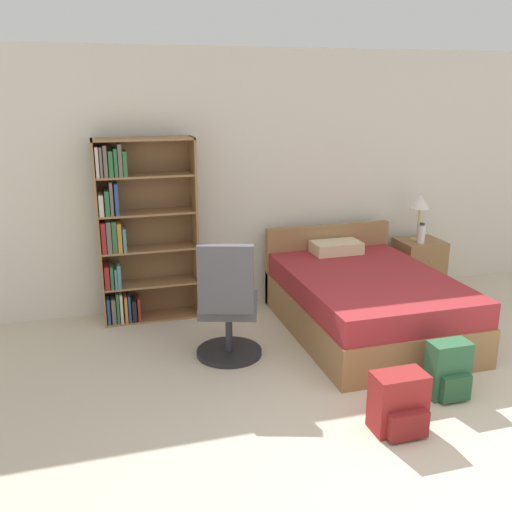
# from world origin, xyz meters

# --- Properties ---
(ground_plane) EXTENTS (14.00, 14.00, 0.00)m
(ground_plane) POSITION_xyz_m (0.00, 0.00, 0.00)
(ground_plane) COLOR beige
(wall_back) EXTENTS (9.00, 0.06, 2.60)m
(wall_back) POSITION_xyz_m (0.00, 3.23, 1.30)
(wall_back) COLOR silver
(wall_back) RESTS_ON ground_plane
(bookshelf) EXTENTS (0.94, 0.31, 1.78)m
(bookshelf) POSITION_xyz_m (-1.65, 2.98, 0.89)
(bookshelf) COLOR olive
(bookshelf) RESTS_ON ground_plane
(bed) EXTENTS (1.38, 1.96, 0.82)m
(bed) POSITION_xyz_m (0.37, 2.11, 0.30)
(bed) COLOR olive
(bed) RESTS_ON ground_plane
(office_chair) EXTENTS (0.61, 0.67, 1.06)m
(office_chair) POSITION_xyz_m (-1.00, 1.86, 0.46)
(office_chair) COLOR #232326
(office_chair) RESTS_ON ground_plane
(nightstand) EXTENTS (0.47, 0.45, 0.60)m
(nightstand) POSITION_xyz_m (1.44, 2.90, 0.30)
(nightstand) COLOR olive
(nightstand) RESTS_ON ground_plane
(table_lamp) EXTENTS (0.20, 0.20, 0.51)m
(table_lamp) POSITION_xyz_m (1.41, 2.92, 1.00)
(table_lamp) COLOR tan
(table_lamp) RESTS_ON nightstand
(water_bottle) EXTENTS (0.08, 0.08, 0.22)m
(water_bottle) POSITION_xyz_m (1.37, 2.79, 0.70)
(water_bottle) COLOR silver
(water_bottle) RESTS_ON nightstand
(backpack_green) EXTENTS (0.30, 0.23, 0.43)m
(backpack_green) POSITION_xyz_m (0.43, 0.82, 0.21)
(backpack_green) COLOR #2D603D
(backpack_green) RESTS_ON ground_plane
(backpack_red) EXTENTS (0.36, 0.28, 0.41)m
(backpack_red) POSITION_xyz_m (-0.15, 0.53, 0.20)
(backpack_red) COLOR maroon
(backpack_red) RESTS_ON ground_plane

